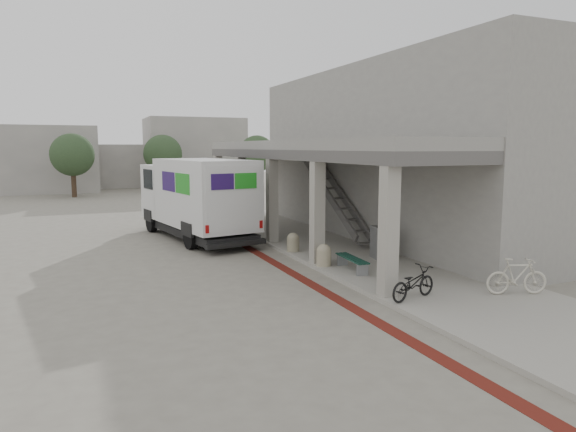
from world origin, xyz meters
name	(u,v)px	position (x,y,z in m)	size (l,w,h in m)	color
ground	(260,276)	(0.00, 0.00, 0.00)	(120.00, 120.00, 0.00)	slate
bike_lane_stripe	(268,259)	(1.00, 2.00, 0.01)	(0.35, 40.00, 0.01)	#591911
sidewalk	(376,262)	(4.00, 0.00, 0.06)	(4.40, 28.00, 0.12)	gray
transit_building	(378,156)	(6.83, 4.50, 3.40)	(7.60, 17.00, 7.00)	gray
distant_backdrop	(98,159)	(-2.84, 35.89, 2.70)	(28.00, 10.00, 6.50)	gray
tree_left	(72,155)	(-5.00, 28.00, 3.18)	(3.20, 3.20, 4.80)	#38281C
tree_mid	(163,154)	(2.00, 30.00, 3.18)	(3.20, 3.20, 4.80)	#38281C
tree_right	(257,154)	(10.00, 29.00, 3.18)	(3.20, 3.20, 4.80)	#38281C
fedex_truck	(195,196)	(-0.35, 6.96, 1.75)	(3.60, 7.99, 3.29)	black
bench	(352,261)	(2.60, -0.87, 0.40)	(0.47, 1.66, 0.39)	gray
bollard_near	(324,255)	(2.10, 0.00, 0.46)	(0.45, 0.45, 0.68)	gray
bollard_far	(293,242)	(2.10, 2.43, 0.45)	(0.44, 0.44, 0.66)	gray
utility_cabinet	(380,242)	(4.30, 0.25, 0.65)	(0.48, 0.64, 1.07)	gray
bicycle_black	(413,283)	(2.50, -4.00, 0.52)	(0.53, 1.51, 0.79)	black
bicycle_cream	(517,276)	(5.12, -4.66, 0.58)	(0.44, 1.54, 0.93)	beige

